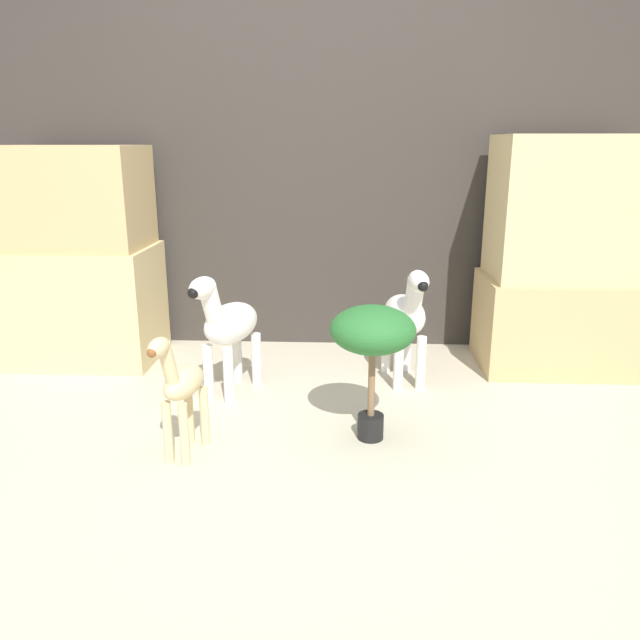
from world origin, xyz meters
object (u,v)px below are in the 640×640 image
(zebra_right, at_px, (406,316))
(potted_palm_front, at_px, (373,335))
(zebra_left, at_px, (228,325))
(giraffe_figurine, at_px, (181,388))

(zebra_right, relative_size, potted_palm_front, 1.09)
(zebra_left, height_order, giraffe_figurine, zebra_left)
(zebra_left, bearing_deg, potted_palm_front, -33.56)
(zebra_left, bearing_deg, giraffe_figurine, -95.50)
(zebra_right, height_order, zebra_left, same)
(zebra_right, height_order, giraffe_figurine, zebra_right)
(zebra_left, distance_m, potted_palm_front, 0.86)
(zebra_right, bearing_deg, zebra_left, -167.25)
(zebra_right, relative_size, giraffe_figurine, 1.17)
(zebra_right, relative_size, zebra_left, 1.00)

